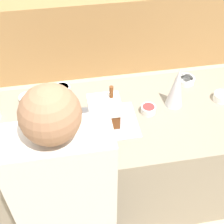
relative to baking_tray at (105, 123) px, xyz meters
name	(u,v)px	position (x,y,z in m)	size (l,w,h in m)	color
ground_plane	(118,190)	(0.11, 0.03, -0.89)	(12.00, 12.00, 0.00)	#C6B28E
back_cabinet_block	(89,31)	(0.11, 1.92, -0.43)	(6.00, 0.60, 0.93)	#9E7547
kitchen_island	(119,158)	(0.11, 0.03, -0.45)	(1.83, 0.81, 0.89)	gray
baking_tray	(105,123)	(0.00, 0.00, 0.00)	(0.42, 0.33, 0.01)	#B2B2BC
gingerbread_house	(104,111)	(0.00, 0.00, 0.10)	(0.20, 0.16, 0.27)	brown
decorative_tree	(177,87)	(0.50, 0.10, 0.15)	(0.12, 0.12, 0.30)	silver
candy_bowl_far_right	(222,97)	(0.84, 0.09, 0.02)	(0.11, 0.11, 0.05)	white
candy_bowl_center_rear	(186,80)	(0.66, 0.31, 0.02)	(0.13, 0.13, 0.04)	white
candy_bowl_front_corner	(148,109)	(0.30, 0.05, 0.02)	(0.10, 0.10, 0.05)	white
candy_bowl_near_tray_right	(40,110)	(-0.41, 0.16, 0.02)	(0.13, 0.13, 0.05)	silver
candy_bowl_beside_tree	(27,99)	(-0.49, 0.30, 0.02)	(0.11, 0.11, 0.05)	white
candy_bowl_near_tray_left	(62,89)	(-0.25, 0.35, 0.02)	(0.12, 0.12, 0.05)	silver
person	(70,213)	(-0.27, -0.58, -0.01)	(0.45, 0.56, 1.71)	#424C6B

